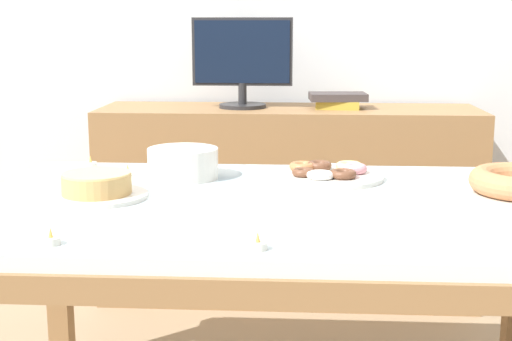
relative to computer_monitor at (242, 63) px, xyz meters
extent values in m
cube|color=silver|center=(0.20, -1.22, -0.31)|extent=(1.62, 0.97, 0.04)
cube|color=olive|center=(0.20, -1.68, -0.36)|extent=(1.65, 0.08, 0.06)
cube|color=olive|center=(0.20, -0.76, -0.36)|extent=(1.65, 0.08, 0.06)
cube|color=olive|center=(-0.56, -0.79, -0.69)|extent=(0.07, 0.07, 0.67)
cube|color=olive|center=(0.20, 0.00, -0.61)|extent=(1.61, 0.44, 0.83)
cylinder|color=#262628|center=(0.00, 0.00, -0.18)|extent=(0.20, 0.20, 0.02)
cylinder|color=#262628|center=(0.00, 0.00, -0.13)|extent=(0.04, 0.04, 0.09)
cube|color=#262628|center=(0.00, 0.00, 0.05)|extent=(0.42, 0.02, 0.28)
cube|color=black|center=(0.00, -0.01, 0.05)|extent=(0.40, 0.00, 0.26)
cube|color=#B29933|center=(0.40, 0.00, -0.17)|extent=(0.19, 0.15, 0.03)
cube|color=#3F3838|center=(0.40, 0.00, -0.14)|extent=(0.25, 0.17, 0.03)
cylinder|color=silver|center=(-0.29, -1.23, -0.28)|extent=(0.27, 0.27, 0.01)
cylinder|color=tan|center=(-0.29, -1.23, -0.25)|extent=(0.18, 0.18, 0.05)
cylinder|color=#F4CA7D|center=(-0.29, -1.23, -0.22)|extent=(0.18, 0.18, 0.01)
cylinder|color=silver|center=(0.33, -0.94, -0.28)|extent=(0.34, 0.34, 0.01)
torus|color=pink|center=(0.41, -0.93, -0.26)|extent=(0.07, 0.07, 0.03)
torus|color=#EAD184|center=(0.40, -0.88, -0.26)|extent=(0.08, 0.08, 0.02)
torus|color=brown|center=(0.31, -0.88, -0.26)|extent=(0.08, 0.08, 0.03)
torus|color=#B27042|center=(0.25, -0.89, -0.26)|extent=(0.08, 0.08, 0.02)
torus|color=brown|center=(0.26, -0.98, -0.27)|extent=(0.07, 0.07, 0.02)
torus|color=white|center=(0.31, -1.01, -0.27)|extent=(0.08, 0.08, 0.02)
torus|color=brown|center=(0.37, -1.00, -0.26)|extent=(0.08, 0.08, 0.02)
cylinder|color=silver|center=(-0.10, -0.96, -0.29)|extent=(0.21, 0.21, 0.01)
cylinder|color=silver|center=(-0.10, -0.96, -0.28)|extent=(0.21, 0.21, 0.01)
cylinder|color=silver|center=(-0.10, -0.96, -0.27)|extent=(0.21, 0.21, 0.01)
cylinder|color=silver|center=(-0.10, -0.96, -0.26)|extent=(0.21, 0.21, 0.01)
cylinder|color=silver|center=(-0.10, -0.96, -0.25)|extent=(0.21, 0.21, 0.01)
cylinder|color=silver|center=(-0.10, -0.96, -0.24)|extent=(0.21, 0.21, 0.01)
cylinder|color=silver|center=(-0.10, -0.96, -0.23)|extent=(0.21, 0.21, 0.01)
cylinder|color=silver|center=(-0.10, -0.96, -0.22)|extent=(0.21, 0.21, 0.01)
cylinder|color=silver|center=(-0.10, -0.96, -0.21)|extent=(0.21, 0.21, 0.01)
cylinder|color=silver|center=(-0.43, -0.82, -0.28)|extent=(0.04, 0.04, 0.02)
cylinder|color=white|center=(-0.43, -0.82, -0.28)|extent=(0.03, 0.03, 0.00)
cone|color=#F9B74C|center=(-0.43, -0.82, -0.26)|extent=(0.01, 0.01, 0.02)
cylinder|color=silver|center=(0.16, -1.64, -0.28)|extent=(0.04, 0.04, 0.02)
cylinder|color=white|center=(0.16, -1.64, -0.28)|extent=(0.03, 0.03, 0.00)
cone|color=#F9B74C|center=(0.16, -1.64, -0.26)|extent=(0.01, 0.01, 0.02)
cylinder|color=silver|center=(-0.27, -0.94, -0.28)|extent=(0.04, 0.04, 0.02)
cylinder|color=white|center=(-0.27, -0.94, -0.28)|extent=(0.03, 0.03, 0.00)
cone|color=#F9B74C|center=(-0.27, -0.94, -0.26)|extent=(0.01, 0.01, 0.02)
cylinder|color=silver|center=(-0.27, -1.63, -0.28)|extent=(0.04, 0.04, 0.02)
cylinder|color=white|center=(-0.27, -1.63, -0.28)|extent=(0.03, 0.03, 0.00)
cone|color=#F9B74C|center=(-0.27, -1.63, -0.26)|extent=(0.01, 0.01, 0.02)
camera|label=1|loc=(0.24, -3.03, 0.16)|focal=50.00mm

